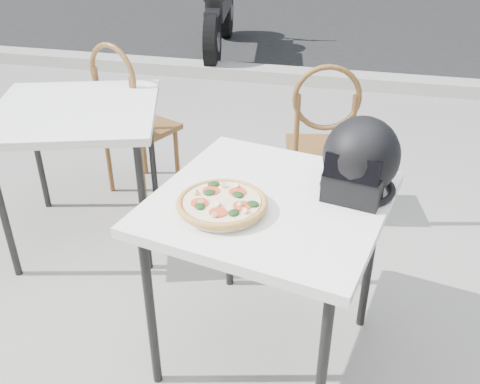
% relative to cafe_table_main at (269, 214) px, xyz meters
% --- Properties ---
extents(ground, '(80.00, 80.00, 0.00)m').
position_rel_cafe_table_main_xyz_m(ground, '(-0.16, 0.45, -0.68)').
color(ground, gray).
rests_on(ground, ground).
extents(street_asphalt, '(30.00, 8.00, 0.00)m').
position_rel_cafe_table_main_xyz_m(street_asphalt, '(-0.16, 7.45, -0.67)').
color(street_asphalt, black).
rests_on(street_asphalt, ground).
extents(curb, '(30.00, 0.25, 0.12)m').
position_rel_cafe_table_main_xyz_m(curb, '(-0.16, 3.45, -0.62)').
color(curb, '#A3A199').
rests_on(curb, ground).
extents(cafe_table_main, '(0.93, 0.93, 0.74)m').
position_rel_cafe_table_main_xyz_m(cafe_table_main, '(0.00, 0.00, 0.00)').
color(cafe_table_main, white).
rests_on(cafe_table_main, ground).
extents(plate, '(0.29, 0.29, 0.02)m').
position_rel_cafe_table_main_xyz_m(plate, '(-0.14, -0.12, 0.08)').
color(plate, silver).
rests_on(plate, cafe_table_main).
extents(pizza, '(0.41, 0.41, 0.04)m').
position_rel_cafe_table_main_xyz_m(pizza, '(-0.14, -0.12, 0.10)').
color(pizza, tan).
rests_on(pizza, plate).
extents(helmet, '(0.32, 0.33, 0.28)m').
position_rel_cafe_table_main_xyz_m(helmet, '(0.29, 0.12, 0.19)').
color(helmet, black).
rests_on(helmet, cafe_table_main).
extents(cafe_chair_main, '(0.42, 0.42, 0.93)m').
position_rel_cafe_table_main_xyz_m(cafe_chair_main, '(0.09, 1.08, -0.16)').
color(cafe_chair_main, brown).
rests_on(cafe_chair_main, ground).
extents(cafe_table_side, '(0.99, 0.99, 0.75)m').
position_rel_cafe_table_main_xyz_m(cafe_table_side, '(-1.09, 0.62, 0.00)').
color(cafe_table_side, white).
rests_on(cafe_table_side, ground).
extents(cafe_chair_side, '(0.49, 0.49, 0.96)m').
position_rel_cafe_table_main_xyz_m(cafe_chair_side, '(-1.03, 1.10, -0.14)').
color(cafe_chair_side, brown).
rests_on(cafe_chair_side, ground).
extents(motorcycle, '(0.54, 1.99, 0.99)m').
position_rel_cafe_table_main_xyz_m(motorcycle, '(-1.35, 4.30, -0.24)').
color(motorcycle, black).
rests_on(motorcycle, street_asphalt).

